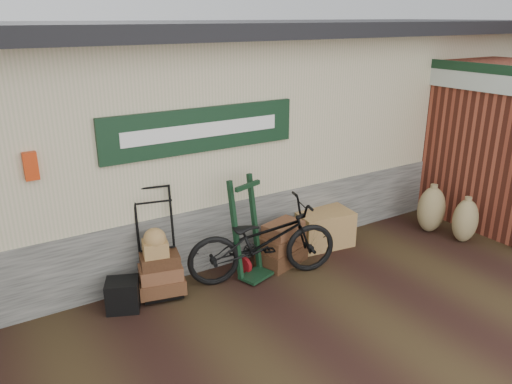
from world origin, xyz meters
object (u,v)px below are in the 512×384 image
Objects in this scene: porter_trolley at (157,241)px; suitcase_stack at (282,243)px; bicycle at (263,237)px; black_trunk at (123,295)px; wicker_hamper at (323,228)px; green_barrow at (248,229)px.

porter_trolley is 1.99× the size of suitcase_stack.
suitcase_stack is 0.56m from bicycle.
black_trunk is (-2.25, 0.03, -0.12)m from suitcase_stack.
wicker_hamper is 3.12m from black_trunk.
black_trunk is at bearing 179.31° from suitcase_stack.
green_barrow is 1.64× the size of wicker_hamper.
bicycle is at bearing -7.07° from black_trunk.
suitcase_stack is 2.26m from black_trunk.
porter_trolley is 2.63m from wicker_hamper.
suitcase_stack is at bearing -11.79° from green_barrow.
green_barrow is 0.22m from bicycle.
porter_trolley is at bearing 149.47° from green_barrow.
wicker_hamper is 2.19× the size of black_trunk.
suitcase_stack is 1.83× the size of black_trunk.
bicycle is at bearing -165.12° from wicker_hamper.
green_barrow is 1.74m from black_trunk.
suitcase_stack is at bearing 6.27° from porter_trolley.
black_trunk is (-0.53, -0.18, -0.49)m from porter_trolley.
green_barrow is (1.14, -0.26, -0.01)m from porter_trolley.
bicycle is (0.14, -0.14, -0.09)m from green_barrow.
green_barrow is 3.61× the size of black_trunk.
black_trunk is at bearing -148.67° from porter_trolley.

